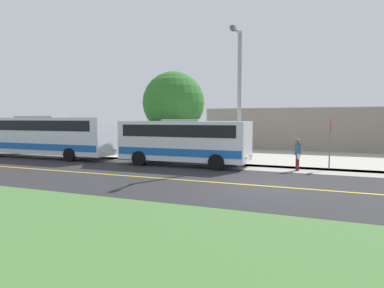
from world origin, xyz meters
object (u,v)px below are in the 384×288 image
(shuttle_bus_front, at_px, (184,140))
(street_light_pole, at_px, (239,93))
(stop_sign, at_px, (330,134))
(pedestrian_with_bags, at_px, (298,153))
(transit_bus_rear, at_px, (41,135))
(tree_curbside, at_px, (174,103))
(commercial_building, at_px, (315,128))

(shuttle_bus_front, height_order, street_light_pole, street_light_pole)
(stop_sign, bearing_deg, pedestrian_with_bags, -53.27)
(pedestrian_with_bags, bearing_deg, street_light_pole, -90.04)
(transit_bus_rear, bearing_deg, street_light_pole, 91.35)
(shuttle_bus_front, relative_size, transit_bus_rear, 0.66)
(pedestrian_with_bags, distance_m, street_light_pole, 4.73)
(pedestrian_with_bags, relative_size, tree_curbside, 0.29)
(transit_bus_rear, bearing_deg, tree_curbside, 106.95)
(pedestrian_with_bags, height_order, tree_curbside, tree_curbside)
(pedestrian_with_bags, relative_size, stop_sign, 0.61)
(tree_curbside, relative_size, commercial_building, 0.31)
(shuttle_bus_front, height_order, tree_curbside, tree_curbside)
(tree_curbside, bearing_deg, commercial_building, 146.73)
(shuttle_bus_front, distance_m, commercial_building, 18.31)
(transit_bus_rear, relative_size, pedestrian_with_bags, 6.85)
(shuttle_bus_front, distance_m, transit_bus_rear, 11.41)
(pedestrian_with_bags, bearing_deg, transit_bus_rear, -88.91)
(street_light_pole, bearing_deg, tree_curbside, -115.55)
(stop_sign, height_order, tree_curbside, tree_curbside)
(street_light_pole, height_order, commercial_building, street_light_pole)
(pedestrian_with_bags, bearing_deg, stop_sign, 126.73)
(transit_bus_rear, height_order, stop_sign, transit_bus_rear)
(street_light_pole, xyz_separation_m, tree_curbside, (-2.53, -5.28, -0.37))
(shuttle_bus_front, relative_size, street_light_pole, 1.02)
(transit_bus_rear, height_order, commercial_building, commercial_building)
(shuttle_bus_front, height_order, pedestrian_with_bags, shuttle_bus_front)
(stop_sign, bearing_deg, tree_curbside, -97.24)
(tree_curbside, xyz_separation_m, commercial_building, (-14.00, 9.19, -2.05))
(stop_sign, bearing_deg, shuttle_bus_front, -79.45)
(transit_bus_rear, relative_size, commercial_building, 0.62)
(pedestrian_with_bags, xyz_separation_m, tree_curbside, (-2.53, -8.60, 3.01))
(transit_bus_rear, bearing_deg, commercial_building, 132.21)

